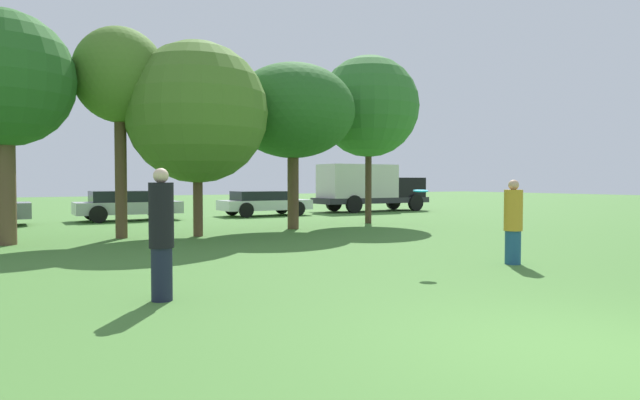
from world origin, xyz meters
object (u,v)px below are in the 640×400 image
at_px(tree_4, 293,111).
at_px(parked_car_white, 263,202).
at_px(tree_2, 120,77).
at_px(parked_car_silver, 126,205).
at_px(person_catcher, 513,222).
at_px(delivery_truck_black, 369,186).
at_px(tree_1, 4,80).
at_px(person_thrower, 161,234).
at_px(frisbee, 421,191).
at_px(tree_5, 369,107).
at_px(tree_3, 197,113).

bearing_deg(tree_4, parked_car_white, 72.57).
relative_size(tree_2, parked_car_silver, 1.43).
bearing_deg(person_catcher, tree_2, -56.71).
bearing_deg(delivery_truck_black, tree_1, -154.06).
height_order(person_thrower, delivery_truck_black, delivery_truck_black).
bearing_deg(parked_car_white, frisbee, -103.74).
distance_m(person_catcher, delivery_truck_black, 19.16).
relative_size(parked_car_white, delivery_truck_black, 0.66).
xyz_separation_m(person_thrower, person_catcher, (6.89, -0.25, -0.09)).
height_order(person_thrower, tree_4, tree_4).
bearing_deg(tree_2, parked_car_white, 42.23).
height_order(frisbee, tree_2, tree_2).
bearing_deg(delivery_truck_black, tree_4, -137.74).
bearing_deg(tree_2, tree_5, 5.07).
xyz_separation_m(tree_5, parked_car_silver, (-7.77, 6.43, -3.86)).
xyz_separation_m(tree_1, parked_car_silver, (4.56, 7.45, -3.58)).
bearing_deg(tree_1, delivery_truck_black, 24.45).
height_order(tree_1, delivery_truck_black, tree_1).
height_order(tree_1, tree_4, tree_1).
bearing_deg(tree_3, delivery_truck_black, 33.83).
relative_size(person_catcher, tree_2, 0.28).
xyz_separation_m(tree_2, parked_car_white, (7.94, 7.20, -3.99)).
relative_size(tree_2, tree_3, 1.05).
bearing_deg(tree_5, person_catcher, -110.86).
bearing_deg(person_catcher, frisbee, -11.16).
distance_m(person_thrower, parked_car_white, 18.64).
bearing_deg(tree_4, delivery_truck_black, 40.78).
height_order(person_catcher, parked_car_white, person_catcher).
height_order(tree_3, parked_car_silver, tree_3).
xyz_separation_m(tree_1, tree_4, (8.61, 0.34, -0.21)).
distance_m(tree_5, delivery_truck_black, 9.11).
relative_size(tree_4, tree_5, 0.87).
bearing_deg(person_thrower, parked_car_white, 62.39).
height_order(person_catcher, tree_3, tree_3).
bearing_deg(tree_2, person_thrower, -98.24).
bearing_deg(parked_car_white, parked_car_silver, -179.07).
xyz_separation_m(tree_3, parked_car_silver, (-0.41, 7.87, -3.02)).
xyz_separation_m(tree_4, parked_car_silver, (-4.06, 7.12, -3.37)).
relative_size(person_catcher, tree_1, 0.28).
bearing_deg(tree_4, person_catcher, -90.78).
bearing_deg(person_catcher, tree_5, -108.76).
distance_m(person_catcher, frisbee, 2.15).
bearing_deg(tree_5, delivery_truck_black, 53.62).
relative_size(tree_2, parked_car_white, 1.41).
bearing_deg(tree_4, frisbee, -103.44).
xyz_separation_m(tree_4, tree_5, (3.71, 0.69, 0.49)).
distance_m(tree_4, parked_car_white, 8.14).
bearing_deg(person_thrower, tree_1, 102.37).
bearing_deg(person_catcher, tree_4, -88.68).
distance_m(person_catcher, tree_3, 9.74).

